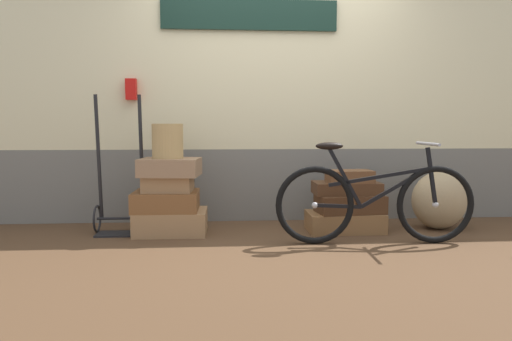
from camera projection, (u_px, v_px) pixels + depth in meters
The scene contains 14 objects.
ground at pixel (286, 241), 4.08m from camera, with size 10.21×5.20×0.06m, color #513823.
station_building at pixel (277, 95), 4.80m from camera, with size 8.21×0.74×2.51m.
suitcase_0 at pixel (171, 222), 4.23m from camera, with size 0.62×0.47×0.21m, color #9E754C.
suitcase_1 at pixel (166, 201), 4.21m from camera, with size 0.56×0.45×0.17m, color brown.
suitcase_2 at pixel (168, 184), 4.18m from camera, with size 0.42×0.32×0.14m, color #9E754C.
suitcase_3 at pixel (170, 167), 4.16m from camera, with size 0.50×0.40×0.15m, color #937051.
suitcase_4 at pixel (345, 222), 4.33m from camera, with size 0.67×0.41×0.17m, color olive.
suitcase_5 at pixel (350, 204), 4.29m from camera, with size 0.59×0.32×0.16m, color #4C2D19.
suitcase_6 at pixel (346, 188), 4.34m from camera, with size 0.59×0.34×0.11m, color #4C2D19.
suitcase_7 at pixel (350, 176), 4.28m from camera, with size 0.39×0.25×0.11m, color brown.
wicker_basket at pixel (168, 141), 4.15m from camera, with size 0.27×0.27×0.30m, color tan.
luggage_trolley at pixel (121, 200), 4.24m from camera, with size 0.45×0.34×1.22m.
burlap_sack at pixel (439, 200), 4.41m from camera, with size 0.50×0.42×0.53m, color tan.
bicycle at pixel (375, 202), 3.84m from camera, with size 1.61×0.46×0.82m.
Camera 1 is at (-0.56, -3.98, 0.95)m, focal length 33.51 mm.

